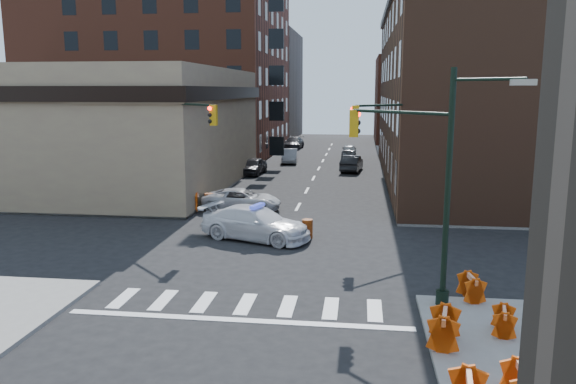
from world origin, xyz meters
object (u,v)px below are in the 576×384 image
(pickup, at_px, (242,200))
(parked_car_wfar, at_px, (290,156))
(pedestrian_b, at_px, (139,200))
(barrel_road, at_px, (307,229))
(barrel_bank, at_px, (209,201))
(barricade_nw_a, at_px, (188,202))
(parked_car_wnear, at_px, (253,166))
(parked_car_enear, at_px, (352,163))
(barricade_se_a, at_px, (471,288))
(pedestrian_a, at_px, (139,192))
(police_car, at_px, (256,223))

(pickup, distance_m, parked_car_wfar, 23.43)
(pedestrian_b, relative_size, barrel_road, 1.73)
(pickup, relative_size, barrel_road, 5.10)
(barrel_bank, distance_m, barricade_nw_a, 1.43)
(pickup, distance_m, parked_car_wnear, 15.13)
(pedestrian_b, bearing_deg, parked_car_wnear, 80.04)
(parked_car_wnear, relative_size, barrel_road, 4.49)
(parked_car_wnear, relative_size, parked_car_enear, 0.95)
(pedestrian_b, bearing_deg, parked_car_wfar, 78.99)
(barricade_se_a, height_order, barricade_nw_a, barricade_nw_a)
(parked_car_wnear, xyz_separation_m, barrel_road, (6.82, -21.07, -0.26))
(parked_car_wnear, relative_size, parked_car_wfar, 1.00)
(pickup, bearing_deg, barrel_road, -144.17)
(parked_car_wfar, height_order, pedestrian_a, pedestrian_a)
(parked_car_wfar, bearing_deg, parked_car_enear, -45.07)
(police_car, height_order, pedestrian_b, pedestrian_b)
(barrel_road, height_order, barricade_nw_a, barricade_nw_a)
(parked_car_enear, relative_size, barricade_se_a, 3.91)
(barrel_road, bearing_deg, police_car, -166.96)
(parked_car_wfar, xyz_separation_m, barrel_bank, (-2.19, -23.45, -0.20))
(parked_car_wnear, relative_size, barricade_nw_a, 3.13)
(police_car, relative_size, parked_car_wnear, 1.32)
(parked_car_wfar, xyz_separation_m, barricade_se_a, (11.18, -37.67, -0.13))
(parked_car_wnear, bearing_deg, barrel_bank, -85.18)
(barrel_bank, bearing_deg, pickup, 0.56)
(parked_car_wfar, relative_size, barrel_bank, 4.21)
(parked_car_wnear, height_order, barrel_road, parked_car_wnear)
(police_car, height_order, parked_car_wnear, police_car)
(parked_car_enear, bearing_deg, pickup, 77.23)
(pickup, height_order, parked_car_wfar, parked_car_wfar)
(parked_car_enear, distance_m, barricade_nw_a, 21.35)
(parked_car_wfar, distance_m, barricade_nw_a, 24.67)
(pedestrian_b, bearing_deg, pedestrian_a, 113.97)
(parked_car_enear, bearing_deg, barricade_nw_a, 70.29)
(police_car, relative_size, barricade_se_a, 4.90)
(parked_car_wnear, height_order, parked_car_wfar, parked_car_wnear)
(parked_car_wfar, relative_size, pedestrian_a, 2.46)
(pickup, xyz_separation_m, barrel_road, (4.70, -6.09, -0.20))
(police_car, relative_size, barrel_road, 5.93)
(pedestrian_a, distance_m, barricade_se_a, 22.74)
(police_car, relative_size, parked_car_wfar, 1.32)
(parked_car_wnear, distance_m, parked_car_wfar, 8.73)
(pedestrian_b, relative_size, barricade_nw_a, 1.21)
(parked_car_wnear, height_order, pedestrian_a, pedestrian_a)
(pickup, bearing_deg, parked_car_enear, -21.75)
(parked_car_enear, xyz_separation_m, pedestrian_a, (-13.15, -18.20, 0.28))
(police_car, bearing_deg, pedestrian_b, 80.63)
(barricade_nw_a, bearing_deg, police_car, -57.97)
(parked_car_wnear, height_order, barricade_nw_a, parked_car_wnear)
(parked_car_wnear, xyz_separation_m, barricade_nw_a, (-1.00, -16.02, -0.07))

